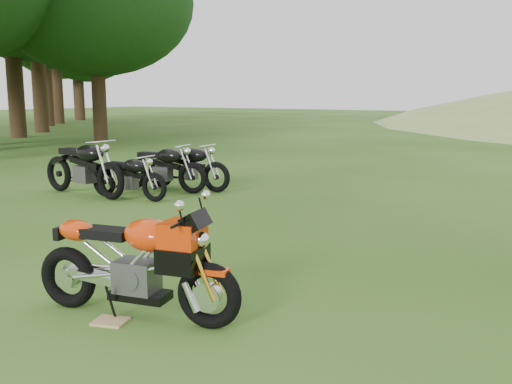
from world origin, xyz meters
The scene contains 8 objects.
ground centered at (0.00, 0.00, 0.00)m, with size 120.00×120.00×0.00m, color #22420E.
treeline centered at (-20.00, 15.00, 0.00)m, with size 28.00×32.00×14.00m, color black, non-canonical shape.
sport_motorcycle centered at (0.40, -1.71, 0.56)m, with size 1.86×0.47×1.12m, color red, non-canonical shape.
plywood_board centered at (0.30, -1.92, 0.01)m, with size 0.27×0.22×0.02m, color tan.
vintage_moto_a centered at (-4.73, 2.14, 0.57)m, with size 2.18×0.51×1.15m, color black, non-canonical shape.
vintage_moto_b centered at (-3.47, 3.70, 0.50)m, with size 1.90×0.44×1.00m, color black, non-canonical shape.
vintage_moto_c centered at (-3.74, 2.33, 0.44)m, with size 1.66×0.39×0.88m, color black, non-canonical shape.
vintage_moto_d centered at (-3.78, 3.29, 0.50)m, with size 1.91×0.44×1.01m, color black, non-canonical shape.
Camera 1 is at (3.81, -5.11, 1.92)m, focal length 40.00 mm.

